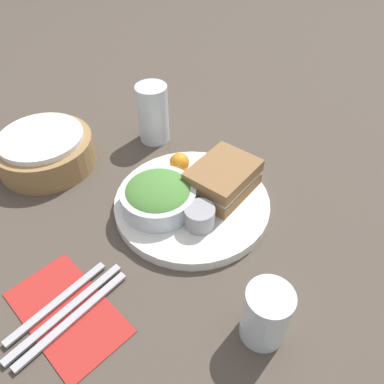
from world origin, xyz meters
The scene contains 13 objects.
ground_plane centered at (0.00, 0.00, 0.00)m, with size 4.00×4.00×0.00m, color #4C4238.
plate centered at (0.00, 0.00, 0.01)m, with size 0.29×0.29×0.02m, color white.
sandwich centered at (0.06, -0.02, 0.05)m, with size 0.14×0.11×0.06m.
salad_bowl centered at (-0.05, 0.03, 0.05)m, with size 0.14×0.14×0.05m.
dressing_cup centered at (-0.03, -0.05, 0.04)m, with size 0.05×0.05×0.04m, color #99999E.
orange_wedge centered at (0.04, 0.08, 0.04)m, with size 0.04×0.04×0.04m, color orange.
drink_glass centered at (0.10, 0.22, 0.07)m, with size 0.07×0.07×0.13m, color silver.
bread_basket centered at (-0.13, 0.31, 0.04)m, with size 0.20×0.20×0.07m.
napkin centered at (-0.29, -0.02, 0.00)m, with size 0.11×0.20×0.00m, color #B22823.
fork centered at (-0.29, -0.04, 0.01)m, with size 0.20×0.01×0.01m, color #B2B2B7.
knife centered at (-0.29, -0.02, 0.01)m, with size 0.21×0.01×0.01m, color #B2B2B7.
spoon centered at (-0.29, 0.00, 0.01)m, with size 0.18×0.01×0.01m, color #B2B2B7.
water_glass centered at (-0.10, -0.25, 0.05)m, with size 0.07×0.07×0.10m, color silver.
Camera 1 is at (-0.35, -0.35, 0.53)m, focal length 35.00 mm.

